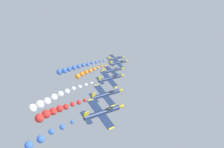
% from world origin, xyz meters
% --- Properties ---
extents(airplane_lead, '(9.10, 10.35, 3.64)m').
position_xyz_m(airplane_lead, '(-29.68, 22.53, 127.30)').
color(airplane_lead, navy).
extents(smoke_trail_lead, '(6.91, 24.36, 5.27)m').
position_xyz_m(smoke_trail_lead, '(-32.90, -1.49, 125.19)').
color(smoke_trail_lead, blue).
extents(airplane_left_inner, '(9.29, 10.35, 3.30)m').
position_xyz_m(airplane_left_inner, '(-17.33, 15.47, 129.25)').
color(airplane_left_inner, navy).
extents(smoke_trail_left_inner, '(2.32, 15.87, 4.02)m').
position_xyz_m(smoke_trail_left_inner, '(-17.22, -2.12, 127.67)').
color(smoke_trail_left_inner, orange).
extents(airplane_right_inner, '(9.47, 10.35, 2.86)m').
position_xyz_m(airplane_right_inner, '(-6.51, 4.74, 130.49)').
color(airplane_right_inner, navy).
extents(airplane_left_outer, '(9.12, 10.35, 3.56)m').
position_xyz_m(airplane_left_outer, '(6.59, -5.15, 133.24)').
color(airplane_left_outer, navy).
extents(smoke_trail_left_outer, '(3.10, 21.15, 5.69)m').
position_xyz_m(smoke_trail_left_outer, '(5.89, -27.05, 130.56)').
color(smoke_trail_left_outer, white).
extents(airplane_right_outer, '(9.16, 10.35, 3.51)m').
position_xyz_m(airplane_right_outer, '(18.11, -14.25, 133.90)').
color(airplane_right_outer, navy).
extents(smoke_trail_right_outer, '(2.41, 14.18, 2.87)m').
position_xyz_m(smoke_trail_right_outer, '(18.42, -30.19, 133.33)').
color(smoke_trail_right_outer, red).
extents(airplane_trailing, '(9.15, 10.35, 3.52)m').
position_xyz_m(airplane_trailing, '(30.09, -22.92, 136.28)').
color(airplane_trailing, navy).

